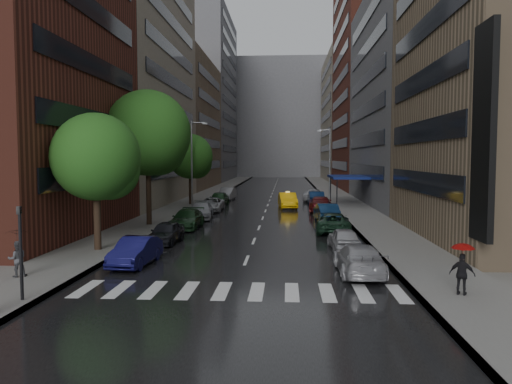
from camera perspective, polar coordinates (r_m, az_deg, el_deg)
ground at (r=22.33m, az=-1.94°, el=-9.92°), size 220.00×220.00×0.00m
road at (r=71.81m, az=1.83°, el=-0.29°), size 14.00×140.00×0.01m
sidewalk_left at (r=72.62m, az=-5.29°, el=-0.20°), size 4.00×140.00×0.15m
sidewalk_right at (r=72.11m, az=8.99°, el=-0.26°), size 4.00×140.00×0.15m
crosswalk at (r=20.38m, az=-1.91°, el=-11.25°), size 13.15×2.80×0.01m
buildings_left at (r=82.84m, az=-8.60°, el=11.32°), size 8.00×108.00×38.00m
buildings_right at (r=79.93m, az=13.01°, el=10.84°), size 8.05×109.10×36.00m
building_far at (r=140.00m, az=2.65°, el=8.35°), size 40.00×14.00×32.00m
tree_near at (r=29.39m, az=-17.83°, el=3.81°), size 4.93×4.93×7.85m
tree_mid at (r=39.51m, az=-12.26°, el=6.59°), size 6.61×6.61×10.54m
tree_far at (r=56.00m, az=-7.51°, el=4.04°), size 5.00×5.00×7.96m
taxi at (r=52.60m, az=3.64°, el=-0.98°), size 2.18×5.09×1.63m
parked_cars_left at (r=45.00m, az=-6.08°, el=-1.95°), size 2.38×43.01×1.55m
parked_cars_right at (r=44.19m, az=7.80°, el=-2.05°), size 2.85×43.69×1.57m
ped_black_umbrella at (r=24.24m, az=-25.66°, el=-5.83°), size 0.96×0.98×2.09m
ped_red_umbrella at (r=20.59m, az=22.53°, el=-7.61°), size 1.00×0.82×2.01m
traffic_light at (r=20.16m, az=-25.32°, el=-5.36°), size 0.18×0.15×3.45m
street_lamp_left at (r=52.50m, az=-7.27°, el=3.44°), size 1.74×0.22×9.00m
street_lamp_right at (r=66.82m, az=8.36°, el=3.54°), size 1.74×0.22×9.00m
awning at (r=57.04m, az=10.45°, el=1.69°), size 4.00×8.00×3.12m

